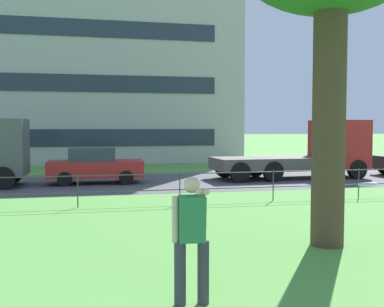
# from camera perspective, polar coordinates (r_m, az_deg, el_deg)

# --- Properties ---
(street_strip) EXTENTS (80.00, 7.65, 0.01)m
(street_strip) POSITION_cam_1_polar(r_m,az_deg,el_deg) (20.49, -13.38, -3.58)
(street_strip) COLOR #4C4C51
(street_strip) RESTS_ON ground
(park_fence) EXTENTS (31.30, 0.04, 1.00)m
(park_fence) POSITION_cam_1_polar(r_m,az_deg,el_deg) (14.35, -13.89, -3.84)
(park_fence) COLOR #333833
(park_fence) RESTS_ON ground
(person_thrower) EXTENTS (0.54, 0.75, 1.75)m
(person_thrower) POSITION_cam_1_polar(r_m,az_deg,el_deg) (6.36, -0.07, -10.07)
(person_thrower) COLOR #383842
(person_thrower) RESTS_ON ground
(frisbee) EXTENTS (0.34, 0.34, 0.05)m
(frisbee) POSITION_cam_1_polar(r_m,az_deg,el_deg) (6.97, 20.85, -3.58)
(frisbee) COLOR white
(car_red_right) EXTENTS (4.01, 1.84, 1.54)m
(car_red_right) POSITION_cam_1_polar(r_m,az_deg,el_deg) (20.28, -11.86, -1.43)
(car_red_right) COLOR red
(car_red_right) RESTS_ON ground
(flatbed_truck_far_right) EXTENTS (7.38, 2.66, 2.75)m
(flatbed_truck_far_right) POSITION_cam_1_polar(r_m,az_deg,el_deg) (22.79, 14.45, 0.15)
(flatbed_truck_far_right) COLOR #B22323
(flatbed_truck_far_right) RESTS_ON ground
(apartment_building_background) EXTENTS (27.05, 13.16, 14.27)m
(apartment_building_background) POSITION_cam_1_polar(r_m,az_deg,el_deg) (37.27, -17.23, 10.40)
(apartment_building_background) COLOR #B7B2AD
(apartment_building_background) RESTS_ON ground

